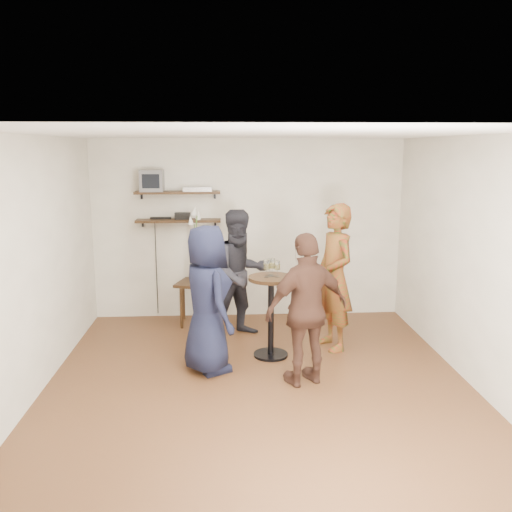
{
  "coord_description": "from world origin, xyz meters",
  "views": [
    {
      "loc": [
        -0.33,
        -5.33,
        2.48
      ],
      "look_at": [
        -0.01,
        0.4,
        1.32
      ],
      "focal_mm": 38.0,
      "sensor_mm": 36.0,
      "label": 1
    }
  ],
  "objects": [
    {
      "name": "power_strip",
      "position": [
        -1.26,
        2.42,
        1.48
      ],
      "size": [
        0.3,
        0.05,
        0.03
      ],
      "primitive_type": "cube",
      "color": "black",
      "rests_on": "shelf_lower"
    },
    {
      "name": "person_brown",
      "position": [
        0.51,
        0.06,
        0.81
      ],
      "size": [
        1.03,
        0.72,
        1.63
      ],
      "primitive_type": "imported",
      "rotation": [
        0.0,
        0.0,
        3.52
      ],
      "color": "#3F241B",
      "rests_on": "room"
    },
    {
      "name": "person_navy",
      "position": [
        -0.55,
        0.45,
        0.83
      ],
      "size": [
        0.84,
        0.96,
        1.66
      ],
      "primitive_type": "imported",
      "rotation": [
        0.0,
        0.0,
        2.04
      ],
      "color": "black",
      "rests_on": "room"
    },
    {
      "name": "side_table",
      "position": [
        -0.75,
        2.13,
        0.51
      ],
      "size": [
        0.63,
        0.63,
        0.61
      ],
      "rotation": [
        0.0,
        0.0,
        -0.29
      ],
      "color": "black",
      "rests_on": "room"
    },
    {
      "name": "vase_lilies",
      "position": [
        -0.75,
        2.13,
        0.95
      ],
      "size": [
        0.2,
        0.21,
        1.09
      ],
      "rotation": [
        0.0,
        0.0,
        -0.29
      ],
      "color": "white",
      "rests_on": "side_table"
    },
    {
      "name": "wine_glass_fr",
      "position": [
        0.27,
        0.81,
        1.12
      ],
      "size": [
        0.06,
        0.06,
        0.19
      ],
      "color": "silver",
      "rests_on": "drinks_table"
    },
    {
      "name": "person_dark",
      "position": [
        -0.14,
        1.6,
        0.85
      ],
      "size": [
        1.01,
        0.92,
        1.69
      ],
      "primitive_type": "imported",
      "rotation": [
        0.0,
        0.0,
        0.41
      ],
      "color": "black",
      "rests_on": "room"
    },
    {
      "name": "radio",
      "position": [
        -0.94,
        2.38,
        1.52
      ],
      "size": [
        0.22,
        0.1,
        0.1
      ],
      "primitive_type": "cube",
      "color": "black",
      "rests_on": "shelf_lower"
    },
    {
      "name": "shelf_upper",
      "position": [
        -1.0,
        2.38,
        1.85
      ],
      "size": [
        1.2,
        0.25,
        0.04
      ],
      "primitive_type": "cube",
      "color": "black",
      "rests_on": "room"
    },
    {
      "name": "crt_monitor",
      "position": [
        -1.35,
        2.38,
        2.02
      ],
      "size": [
        0.32,
        0.3,
        0.3
      ],
      "primitive_type": "cube",
      "color": "#59595B",
      "rests_on": "shelf_upper"
    },
    {
      "name": "wine_glass_bl",
      "position": [
        0.19,
        0.91,
        1.12
      ],
      "size": [
        0.07,
        0.07,
        0.2
      ],
      "color": "silver",
      "rests_on": "drinks_table"
    },
    {
      "name": "shelf_lower",
      "position": [
        -1.0,
        2.38,
        1.45
      ],
      "size": [
        1.2,
        0.25,
        0.04
      ],
      "primitive_type": "cube",
      "color": "black",
      "rests_on": "room"
    },
    {
      "name": "person_plaid",
      "position": [
        1.0,
        1.07,
        0.91
      ],
      "size": [
        0.61,
        0.76,
        1.81
      ],
      "primitive_type": "imported",
      "rotation": [
        0.0,
        0.0,
        -1.28
      ],
      "color": "#A41712",
      "rests_on": "room"
    },
    {
      "name": "wine_glass_fl",
      "position": [
        0.14,
        0.81,
        1.13
      ],
      "size": [
        0.07,
        0.07,
        0.21
      ],
      "color": "silver",
      "rests_on": "drinks_table"
    },
    {
      "name": "drinks_table",
      "position": [
        0.2,
        0.83,
        0.63
      ],
      "size": [
        0.54,
        0.54,
        0.98
      ],
      "color": "black",
      "rests_on": "room"
    },
    {
      "name": "room",
      "position": [
        0.0,
        0.0,
        1.3
      ],
      "size": [
        4.58,
        5.08,
        2.68
      ],
      "color": "#472316",
      "rests_on": "ground"
    },
    {
      "name": "wine_glass_br",
      "position": [
        0.21,
        0.85,
        1.13
      ],
      "size": [
        0.07,
        0.07,
        0.21
      ],
      "color": "silver",
      "rests_on": "drinks_table"
    },
    {
      "name": "dvd_deck",
      "position": [
        -0.72,
        2.38,
        1.9
      ],
      "size": [
        0.4,
        0.24,
        0.06
      ],
      "primitive_type": "cube",
      "color": "silver",
      "rests_on": "shelf_upper"
    }
  ]
}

